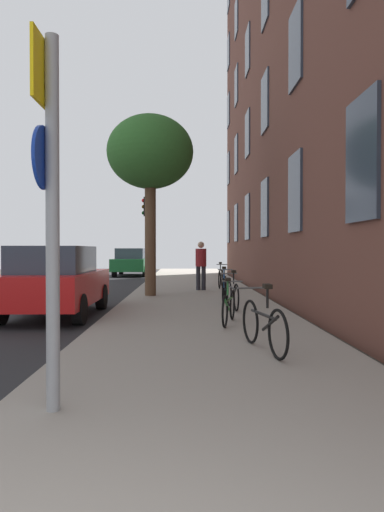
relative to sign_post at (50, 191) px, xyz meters
The scene contains 14 objects.
ground_plane 11.99m from the sign_post, 99.50° to the left, with size 41.80×41.80×0.00m, color #332D28.
road_asphalt 12.50m from the sign_post, 109.17° to the left, with size 7.00×38.00×0.01m, color #232326.
sidewalk 11.92m from the sign_post, 82.42° to the left, with size 4.20×38.00×0.12m, color gray.
sign_post is the anchor object (origin of this frame).
traffic_light 15.20m from the sign_post, 91.20° to the left, with size 0.43×0.24×3.68m.
tree_near 10.56m from the sign_post, 89.24° to the left, with size 2.69×2.69×5.62m.
bicycle_0 3.64m from the sign_post, 45.46° to the left, with size 0.50×1.73×0.96m.
bicycle_1 5.42m from the sign_post, 66.64° to the left, with size 0.54×1.59×0.89m.
bicycle_2 7.57m from the sign_post, 71.36° to the left, with size 0.42×1.66×0.94m.
bicycle_3 8.99m from the sign_post, 74.94° to the left, with size 0.42×1.68×0.97m.
bicycle_4 13.60m from the sign_post, 78.98° to the left, with size 0.46×1.66×0.97m.
pedestrian_0 12.36m from the sign_post, 81.65° to the left, with size 0.54×0.54×1.72m.
car_0 6.86m from the sign_post, 105.17° to the left, with size 1.85×3.96×1.62m.
car_1 23.26m from the sign_post, 94.64° to the left, with size 2.06×4.51×1.62m.
Camera 1 is at (0.73, -0.72, 1.55)m, focal length 32.22 mm.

